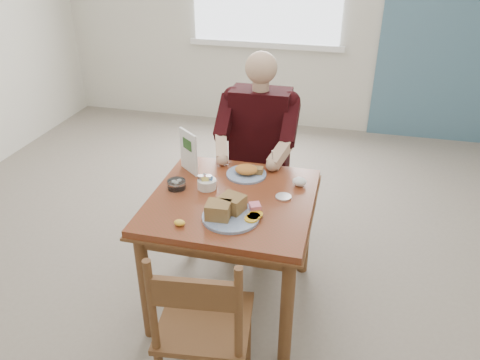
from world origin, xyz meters
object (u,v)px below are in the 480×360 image
(diner, at_px, (258,138))
(near_plate, at_px, (229,211))
(far_plate, at_px, (247,172))
(chair_far, at_px, (260,175))
(table, at_px, (232,214))
(chair_near, at_px, (203,327))

(diner, bearing_deg, near_plate, -87.60)
(near_plate, distance_m, far_plate, 0.47)
(chair_far, bearing_deg, table, -90.00)
(chair_far, xyz_separation_m, near_plate, (0.04, -0.99, 0.31))
(near_plate, bearing_deg, diner, 92.40)
(chair_far, relative_size, far_plate, 3.72)
(chair_far, distance_m, diner, 0.34)
(chair_far, bearing_deg, near_plate, -87.81)
(chair_far, bearing_deg, far_plate, -87.37)
(table, distance_m, far_plate, 0.31)
(table, distance_m, diner, 0.73)
(chair_near, height_order, diner, diner)
(near_plate, xyz_separation_m, far_plate, (-0.01, 0.47, -0.01))
(table, bearing_deg, chair_far, 90.00)
(chair_near, distance_m, diner, 1.45)
(chair_far, relative_size, near_plate, 2.86)
(table, xyz_separation_m, diner, (0.00, 0.71, 0.17))
(chair_far, bearing_deg, chair_near, -88.14)
(near_plate, bearing_deg, table, 101.01)
(diner, relative_size, near_plate, 4.17)
(chair_near, distance_m, near_plate, 0.60)
(chair_far, distance_m, near_plate, 1.04)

